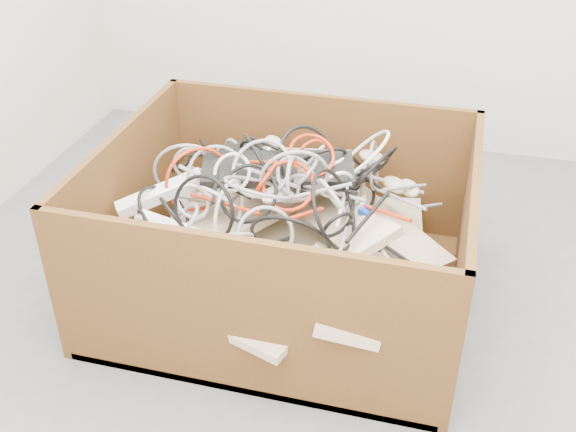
% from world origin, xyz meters
% --- Properties ---
extents(ground, '(3.00, 3.00, 0.00)m').
position_xyz_m(ground, '(0.00, 0.00, 0.00)').
color(ground, '#555557').
rests_on(ground, ground).
extents(cardboard_box, '(1.15, 0.96, 0.54)m').
position_xyz_m(cardboard_box, '(-0.23, 0.24, 0.14)').
color(cardboard_box, '#402610').
rests_on(cardboard_box, ground).
extents(keyboard_pile, '(1.16, 0.93, 0.29)m').
position_xyz_m(keyboard_pile, '(-0.21, 0.24, 0.29)').
color(keyboard_pile, beige).
rests_on(keyboard_pile, cardboard_box).
extents(mice_scatter, '(0.80, 0.79, 0.21)m').
position_xyz_m(mice_scatter, '(-0.14, 0.30, 0.35)').
color(mice_scatter, '#B8B394').
rests_on(mice_scatter, keyboard_pile).
extents(power_strip_left, '(0.27, 0.21, 0.12)m').
position_xyz_m(power_strip_left, '(-0.61, 0.17, 0.37)').
color(power_strip_left, white).
rests_on(power_strip_left, keyboard_pile).
extents(power_strip_right, '(0.28, 0.08, 0.09)m').
position_xyz_m(power_strip_right, '(-0.48, 0.00, 0.35)').
color(power_strip_right, white).
rests_on(power_strip_right, keyboard_pile).
extents(vga_plug, '(0.06, 0.06, 0.03)m').
position_xyz_m(vga_plug, '(0.04, 0.25, 0.36)').
color(vga_plug, '#0C39C1').
rests_on(vga_plug, keyboard_pile).
extents(cable_tangle, '(1.05, 0.82, 0.42)m').
position_xyz_m(cable_tangle, '(-0.26, 0.26, 0.41)').
color(cable_tangle, red).
rests_on(cable_tangle, keyboard_pile).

